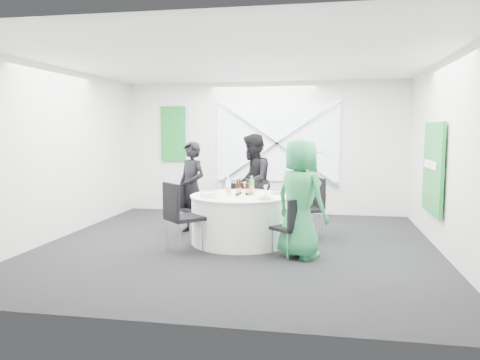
% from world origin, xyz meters
% --- Properties ---
extents(floor, '(6.00, 6.00, 0.00)m').
position_xyz_m(floor, '(0.00, 0.00, 0.00)').
color(floor, black).
rests_on(floor, ground).
extents(ceiling, '(6.00, 6.00, 0.00)m').
position_xyz_m(ceiling, '(0.00, 0.00, 2.80)').
color(ceiling, white).
rests_on(ceiling, wall_back).
extents(wall_back, '(6.00, 0.00, 6.00)m').
position_xyz_m(wall_back, '(0.00, 3.00, 1.40)').
color(wall_back, silver).
rests_on(wall_back, floor).
extents(wall_front, '(6.00, 0.00, 6.00)m').
position_xyz_m(wall_front, '(0.00, -3.00, 1.40)').
color(wall_front, silver).
rests_on(wall_front, floor).
extents(wall_left, '(0.00, 6.00, 6.00)m').
position_xyz_m(wall_left, '(-3.00, 0.00, 1.40)').
color(wall_left, silver).
rests_on(wall_left, floor).
extents(wall_right, '(0.00, 6.00, 6.00)m').
position_xyz_m(wall_right, '(3.00, 0.00, 1.40)').
color(wall_right, silver).
rests_on(wall_right, floor).
extents(window_panel, '(2.60, 0.03, 1.60)m').
position_xyz_m(window_panel, '(0.30, 2.96, 1.50)').
color(window_panel, silver).
rests_on(window_panel, wall_back).
extents(window_brace_a, '(2.63, 0.05, 1.84)m').
position_xyz_m(window_brace_a, '(0.30, 2.92, 1.50)').
color(window_brace_a, silver).
rests_on(window_brace_a, window_panel).
extents(window_brace_b, '(2.63, 0.05, 1.84)m').
position_xyz_m(window_brace_b, '(0.30, 2.92, 1.50)').
color(window_brace_b, silver).
rests_on(window_brace_b, window_panel).
extents(green_banner, '(0.55, 0.04, 1.20)m').
position_xyz_m(green_banner, '(-2.00, 2.95, 1.70)').
color(green_banner, '#167028').
rests_on(green_banner, wall_back).
extents(green_sign, '(0.05, 1.20, 1.40)m').
position_xyz_m(green_sign, '(2.94, 0.60, 1.20)').
color(green_sign, '#18842B').
rests_on(green_sign, wall_right).
extents(banquet_table, '(1.56, 1.56, 0.76)m').
position_xyz_m(banquet_table, '(0.00, 0.20, 0.38)').
color(banquet_table, silver).
rests_on(banquet_table, floor).
extents(chair_back, '(0.44, 0.44, 0.82)m').
position_xyz_m(chair_back, '(-0.20, 1.22, 0.48)').
color(chair_back, black).
rests_on(chair_back, floor).
extents(chair_back_left, '(0.53, 0.53, 0.85)m').
position_xyz_m(chair_back_left, '(-0.95, 0.74, 0.50)').
color(chair_back_left, black).
rests_on(chair_back_left, floor).
extents(chair_back_right, '(0.60, 0.60, 1.00)m').
position_xyz_m(chair_back_right, '(1.11, 0.68, 0.59)').
color(chair_back_right, black).
rests_on(chair_back_right, floor).
extents(chair_front_right, '(0.54, 0.54, 0.84)m').
position_xyz_m(chair_front_right, '(0.87, -0.55, 0.49)').
color(chair_front_right, black).
rests_on(chair_front_right, floor).
extents(chair_front_left, '(0.66, 0.66, 1.03)m').
position_xyz_m(chair_front_left, '(-0.76, -0.57, 0.61)').
color(chair_front_left, black).
rests_on(chair_front_left, floor).
extents(person_man_back_left, '(0.69, 0.62, 1.58)m').
position_xyz_m(person_man_back_left, '(-0.95, 0.77, 0.79)').
color(person_man_back_left, black).
rests_on(person_man_back_left, floor).
extents(person_man_back, '(0.48, 0.85, 1.72)m').
position_xyz_m(person_man_back, '(0.03, 1.27, 0.86)').
color(person_man_back, black).
rests_on(person_man_back, floor).
extents(person_woman_pink, '(1.11, 1.06, 1.63)m').
position_xyz_m(person_woman_pink, '(0.97, 1.06, 0.81)').
color(person_woman_pink, pink).
rests_on(person_woman_pink, floor).
extents(person_woman_green, '(0.97, 0.90, 1.66)m').
position_xyz_m(person_woman_green, '(0.98, -0.50, 0.83)').
color(person_woman_green, '#248548').
rests_on(person_woman_green, floor).
extents(plate_back, '(0.29, 0.29, 0.01)m').
position_xyz_m(plate_back, '(0.10, 0.79, 0.77)').
color(plate_back, white).
rests_on(plate_back, banquet_table).
extents(plate_back_left, '(0.28, 0.28, 0.01)m').
position_xyz_m(plate_back_left, '(-0.56, 0.43, 0.77)').
color(plate_back_left, white).
rests_on(plate_back_left, banquet_table).
extents(plate_back_right, '(0.26, 0.26, 0.04)m').
position_xyz_m(plate_back_right, '(0.55, 0.42, 0.78)').
color(plate_back_right, white).
rests_on(plate_back_right, banquet_table).
extents(plate_front_right, '(0.25, 0.25, 0.04)m').
position_xyz_m(plate_front_right, '(0.45, -0.21, 0.78)').
color(plate_front_right, white).
rests_on(plate_front_right, banquet_table).
extents(plate_front_left, '(0.27, 0.27, 0.01)m').
position_xyz_m(plate_front_left, '(-0.40, -0.13, 0.77)').
color(plate_front_left, white).
rests_on(plate_front_left, banquet_table).
extents(napkin, '(0.23, 0.23, 0.05)m').
position_xyz_m(napkin, '(-0.44, -0.13, 0.80)').
color(napkin, silver).
rests_on(napkin, plate_front_left).
extents(beer_bottle_a, '(0.06, 0.06, 0.24)m').
position_xyz_m(beer_bottle_a, '(-0.06, 0.31, 0.85)').
color(beer_bottle_a, '#3A1A0A').
rests_on(beer_bottle_a, banquet_table).
extents(beer_bottle_b, '(0.06, 0.06, 0.25)m').
position_xyz_m(beer_bottle_b, '(-0.02, 0.29, 0.86)').
color(beer_bottle_b, '#3A1A0A').
rests_on(beer_bottle_b, banquet_table).
extents(beer_bottle_c, '(0.06, 0.06, 0.24)m').
position_xyz_m(beer_bottle_c, '(0.11, 0.22, 0.85)').
color(beer_bottle_c, '#3A1A0A').
rests_on(beer_bottle_c, banquet_table).
extents(beer_bottle_d, '(0.06, 0.06, 0.26)m').
position_xyz_m(beer_bottle_d, '(-0.03, 0.13, 0.86)').
color(beer_bottle_d, '#3A1A0A').
rests_on(beer_bottle_d, banquet_table).
extents(green_water_bottle, '(0.08, 0.08, 0.31)m').
position_xyz_m(green_water_bottle, '(0.18, 0.27, 0.88)').
color(green_water_bottle, green).
rests_on(green_water_bottle, banquet_table).
extents(clear_water_bottle, '(0.08, 0.08, 0.31)m').
position_xyz_m(clear_water_bottle, '(-0.17, 0.13, 0.88)').
color(clear_water_bottle, white).
rests_on(clear_water_bottle, banquet_table).
extents(wine_glass_a, '(0.07, 0.07, 0.17)m').
position_xyz_m(wine_glass_a, '(0.41, 0.24, 0.88)').
color(wine_glass_a, white).
rests_on(wine_glass_a, banquet_table).
extents(wine_glass_b, '(0.07, 0.07, 0.17)m').
position_xyz_m(wine_glass_b, '(0.41, 0.14, 0.88)').
color(wine_glass_b, white).
rests_on(wine_glass_b, banquet_table).
extents(wine_glass_c, '(0.07, 0.07, 0.17)m').
position_xyz_m(wine_glass_c, '(0.02, 0.54, 0.88)').
color(wine_glass_c, white).
rests_on(wine_glass_c, banquet_table).
extents(wine_glass_d, '(0.07, 0.07, 0.17)m').
position_xyz_m(wine_glass_d, '(-0.34, 0.24, 0.88)').
color(wine_glass_d, white).
rests_on(wine_glass_d, banquet_table).
extents(fork_a, '(0.12, 0.12, 0.01)m').
position_xyz_m(fork_a, '(-0.51, -0.07, 0.76)').
color(fork_a, silver).
rests_on(fork_a, banquet_table).
extents(knife_a, '(0.11, 0.12, 0.01)m').
position_xyz_m(knife_a, '(-0.30, -0.29, 0.76)').
color(knife_a, silver).
rests_on(knife_a, banquet_table).
extents(fork_b, '(0.15, 0.02, 0.01)m').
position_xyz_m(fork_b, '(0.16, 0.75, 0.76)').
color(fork_b, silver).
rests_on(fork_b, banquet_table).
extents(knife_b, '(0.15, 0.03, 0.01)m').
position_xyz_m(knife_b, '(-0.22, 0.73, 0.76)').
color(knife_b, silver).
rests_on(knife_b, banquet_table).
extents(fork_c, '(0.10, 0.13, 0.01)m').
position_xyz_m(fork_c, '(-0.36, 0.65, 0.76)').
color(fork_c, silver).
rests_on(fork_c, banquet_table).
extents(knife_c, '(0.08, 0.14, 0.01)m').
position_xyz_m(knife_c, '(-0.57, 0.27, 0.76)').
color(knife_c, silver).
rests_on(knife_c, banquet_table).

